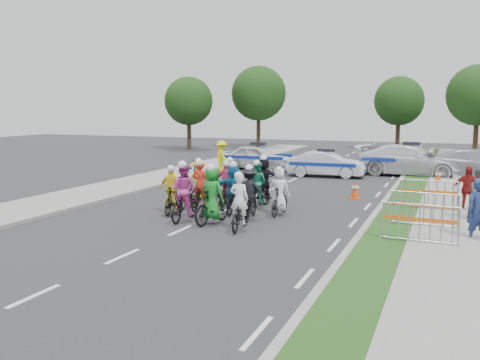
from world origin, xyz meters
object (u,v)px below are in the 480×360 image
at_px(rider_7, 279,196).
at_px(marshal_hiviz, 222,156).
at_px(rider_1, 212,201).
at_px(police_car_0, 258,157).
at_px(barrier_1, 424,211).
at_px(cone_1, 438,176).
at_px(spectator_2, 467,189).
at_px(barrier_2, 428,196).
at_px(rider_6, 201,193).
at_px(spectator_0, 479,211).
at_px(tree_1, 478,95).
at_px(rider_2, 184,198).
at_px(rider_3, 172,195).
at_px(police_car_2, 411,161).
at_px(cone_0, 355,190).
at_px(tree_4, 399,101).
at_px(tree_3, 259,93).
at_px(rider_9, 227,188).
at_px(rider_4, 250,197).
at_px(rider_8, 257,189).
at_px(rider_0, 240,210).
at_px(rider_10, 200,185).
at_px(police_car_1, 326,164).
at_px(rider_11, 264,183).
at_px(spectator_1, 480,196).
at_px(parked_bike, 192,167).
at_px(tree_0, 189,101).
at_px(rider_5, 234,192).
at_px(rider_12, 231,185).
at_px(barrier_0, 420,225).

distance_m(rider_7, marshal_hiviz, 12.72).
height_order(rider_1, police_car_0, rider_1).
xyz_separation_m(barrier_1, cone_1, (0.14, 10.60, -0.22)).
height_order(spectator_2, barrier_2, spectator_2).
xyz_separation_m(rider_6, police_car_0, (-2.30, 12.43, 0.13)).
xyz_separation_m(spectator_0, tree_1, (0.85, 28.27, 3.67)).
bearing_deg(tree_1, rider_2, -108.47).
xyz_separation_m(rider_2, barrier_1, (7.27, 1.53, -0.16)).
height_order(rider_3, police_car_2, rider_3).
height_order(cone_0, tree_4, tree_4).
xyz_separation_m(police_car_2, tree_3, (-14.40, 16.04, 4.06)).
distance_m(rider_3, rider_9, 2.51).
bearing_deg(rider_2, rider_4, -153.98).
bearing_deg(rider_3, police_car_2, -126.50).
relative_size(rider_8, tree_4, 0.29).
bearing_deg(rider_7, rider_0, 81.28).
bearing_deg(rider_10, rider_2, 105.95).
height_order(police_car_2, barrier_1, police_car_2).
xyz_separation_m(police_car_1, tree_1, (7.76, 16.02, 3.87)).
bearing_deg(rider_11, spectator_2, -179.74).
bearing_deg(spectator_1, parked_bike, 116.89).
bearing_deg(rider_2, tree_4, -99.48).
distance_m(police_car_0, tree_0, 16.73).
relative_size(barrier_2, tree_4, 0.32).
bearing_deg(rider_6, tree_4, -100.55).
relative_size(rider_5, rider_12, 1.08).
bearing_deg(cone_0, rider_1, -117.44).
relative_size(barrier_1, tree_0, 0.32).
bearing_deg(barrier_1, police_car_0, 127.66).
relative_size(rider_1, tree_1, 0.28).
distance_m(rider_10, tree_3, 28.63).
relative_size(rider_11, tree_0, 0.30).
relative_size(rider_4, parked_bike, 1.10).
bearing_deg(marshal_hiviz, rider_6, 150.72).
distance_m(marshal_hiviz, tree_1, 21.41).
bearing_deg(spectator_2, police_car_1, 131.98).
relative_size(rider_1, rider_6, 1.06).
distance_m(rider_10, spectator_2, 9.69).
bearing_deg(tree_3, spectator_2, -56.75).
height_order(rider_2, spectator_1, rider_2).
height_order(spectator_1, tree_0, tree_0).
bearing_deg(police_car_0, police_car_2, -81.57).
bearing_deg(parked_bike, rider_0, -113.93).
relative_size(rider_6, barrier_0, 0.90).
bearing_deg(rider_9, rider_12, -78.99).
bearing_deg(tree_0, cone_1, -34.88).
distance_m(barrier_2, cone_1, 7.71).
relative_size(spectator_1, marshal_hiviz, 1.01).
relative_size(rider_7, tree_3, 0.23).
bearing_deg(rider_2, cone_0, -128.26).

